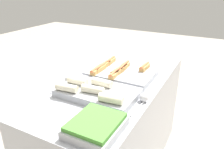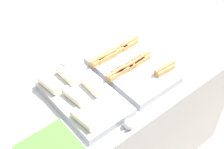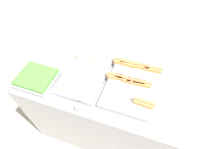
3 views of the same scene
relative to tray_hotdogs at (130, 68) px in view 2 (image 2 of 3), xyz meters
The scene contains 5 objects.
counter 0.51m from the tray_hotdogs, behind, with size 1.61×0.72×0.92m.
tray_hotdogs is the anchor object (origin of this frame).
tray_wraps 0.39m from the tray_hotdogs, behind, with size 0.33×0.55×0.10m.
serving_spoon_near 0.45m from the tray_hotdogs, 133.86° to the right, with size 0.23×0.06×0.06m.
serving_spoon_far 0.43m from the tray_hotdogs, 135.78° to the left, with size 0.24×0.06×0.06m.
Camera 2 is at (-0.93, -1.05, 2.29)m, focal length 50.00 mm.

